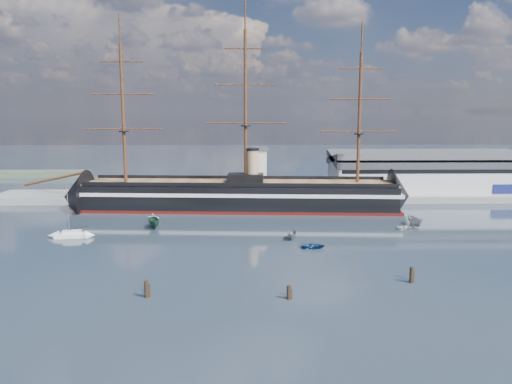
{
  "coord_description": "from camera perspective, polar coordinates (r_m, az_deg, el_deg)",
  "views": [
    {
      "loc": [
        -1.5,
        -80.8,
        27.7
      ],
      "look_at": [
        0.97,
        35.0,
        9.0
      ],
      "focal_mm": 35.0,
      "sensor_mm": 36.0,
      "label": 1
    }
  ],
  "objects": [
    {
      "name": "motorboat_b",
      "position": [
        103.54,
        6.53,
        -6.41
      ],
      "size": [
        1.25,
        3.06,
        1.42
      ],
      "primitive_type": "imported",
      "rotation": [
        0.0,
        0.0,
        1.58
      ],
      "color": "navy",
      "rests_on": "ground"
    },
    {
      "name": "quay_tower",
      "position": [
        154.91,
        0.45,
        2.52
      ],
      "size": [
        5.0,
        5.0,
        15.0
      ],
      "color": "silver",
      "rests_on": "ground"
    },
    {
      "name": "warehouse",
      "position": [
        172.59,
        18.97,
        2.11
      ],
      "size": [
        63.0,
        21.0,
        11.6
      ],
      "color": "#B7BABC",
      "rests_on": "ground"
    },
    {
      "name": "sailboat",
      "position": [
        118.53,
        -20.31,
        -4.55
      ],
      "size": [
        7.6,
        3.13,
        11.8
      ],
      "rotation": [
        0.0,
        0.0,
        0.13
      ],
      "color": "white",
      "rests_on": "ground"
    },
    {
      "name": "quay",
      "position": [
        159.64,
        2.93,
        -0.83
      ],
      "size": [
        180.0,
        18.0,
        2.0
      ],
      "primitive_type": "cube",
      "color": "slate",
      "rests_on": "ground"
    },
    {
      "name": "piling_near_right",
      "position": [
        86.83,
        17.29,
        -9.86
      ],
      "size": [
        0.64,
        0.64,
        3.38
      ],
      "primitive_type": "cylinder",
      "color": "black",
      "rests_on": "ground"
    },
    {
      "name": "motorboat_c",
      "position": [
        110.02,
        4.16,
        -5.44
      ],
      "size": [
        5.56,
        2.97,
        2.11
      ],
      "primitive_type": "imported",
      "rotation": [
        0.0,
        0.0,
        -0.21
      ],
      "color": "slate",
      "rests_on": "ground"
    },
    {
      "name": "piling_near_left",
      "position": [
        78.61,
        -12.39,
        -11.68
      ],
      "size": [
        0.64,
        0.64,
        3.35
      ],
      "primitive_type": "cylinder",
      "color": "black",
      "rests_on": "ground"
    },
    {
      "name": "motorboat_a",
      "position": [
        122.77,
        -11.54,
        -4.06
      ],
      "size": [
        7.95,
        4.71,
        2.99
      ],
      "primitive_type": "imported",
      "rotation": [
        0.0,
        0.0,
        0.28
      ],
      "color": "#193E2C",
      "rests_on": "ground"
    },
    {
      "name": "piling_near_mid",
      "position": [
        76.34,
        3.76,
        -12.13
      ],
      "size": [
        0.64,
        0.64,
        2.83
      ],
      "primitive_type": "cylinder",
      "color": "black",
      "rests_on": "ground"
    },
    {
      "name": "ground",
      "position": [
        123.95,
        -0.5,
        -3.74
      ],
      "size": [
        600.0,
        600.0,
        0.0
      ],
      "primitive_type": "plane",
      "color": "#1B2837",
      "rests_on": "ground"
    },
    {
      "name": "motorboat_f",
      "position": [
        128.18,
        17.72,
        -3.75
      ],
      "size": [
        7.43,
        3.66,
        2.85
      ],
      "primitive_type": "imported",
      "rotation": [
        0.0,
        0.0,
        0.15
      ],
      "color": "gray",
      "rests_on": "ground"
    },
    {
      "name": "warship",
      "position": [
        142.82,
        -2.68,
        -0.38
      ],
      "size": [
        113.38,
        22.06,
        53.94
      ],
      "rotation": [
        0.0,
        0.0,
        -0.07
      ],
      "color": "black",
      "rests_on": "ground"
    },
    {
      "name": "motorboat_e",
      "position": [
        124.15,
        16.8,
        -4.12
      ],
      "size": [
        1.28,
        2.85,
        1.3
      ],
      "primitive_type": "imported",
      "rotation": [
        0.0,
        0.0,
        1.51
      ],
      "color": "silver",
      "rests_on": "ground"
    },
    {
      "name": "motorboat_d",
      "position": [
        131.01,
        -11.63,
        -3.23
      ],
      "size": [
        5.04,
        6.37,
        2.15
      ],
      "primitive_type": "imported",
      "rotation": [
        0.0,
        0.0,
        1.07
      ],
      "color": "white",
      "rests_on": "ground"
    }
  ]
}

